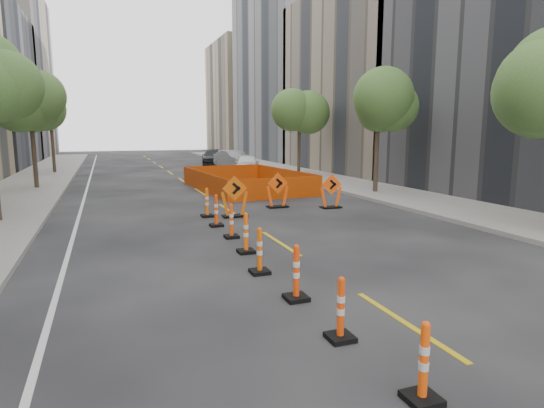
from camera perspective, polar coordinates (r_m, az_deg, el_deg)
name	(u,v)px	position (r m, az deg, el deg)	size (l,w,h in m)	color
ground_plane	(348,286)	(9.99, 9.47, -10.15)	(140.00, 140.00, 0.00)	black
sidewalk_right	(385,192)	(24.60, 13.98, 1.45)	(4.00, 90.00, 0.15)	gray
bld_right_c	(389,83)	(38.82, 14.47, 14.44)	(12.00, 16.00, 14.00)	gray
bld_right_d	(305,70)	(53.44, 4.20, 16.43)	(12.00, 18.00, 20.00)	gray
bld_right_e	(255,99)	(70.37, -2.16, 13.07)	(12.00, 14.00, 16.00)	tan
tree_l_c	(30,107)	(28.43, -28.07, 10.66)	(2.80, 2.80, 5.95)	#382B1E
tree_l_d	(50,114)	(38.36, -26.06, 10.16)	(2.80, 2.80, 5.95)	#382B1E
tree_r_b	(378,106)	(24.09, 13.19, 11.93)	(2.80, 2.80, 5.95)	#382B1E
tree_r_c	(299,113)	(32.92, 3.44, 11.37)	(2.80, 2.80, 5.95)	#382B1E
channelizer_1	(424,362)	(6.11, 18.52, -18.28)	(0.41, 0.41, 1.05)	#FF4D0A
channelizer_2	(341,309)	(7.41, 8.63, -12.84)	(0.41, 0.41, 1.05)	#EA3E09
channelizer_3	(296,272)	(8.95, 3.07, -8.57)	(0.44, 0.44, 1.12)	#F03D0A
channelizer_4	(260,251)	(10.55, -1.56, -5.86)	(0.43, 0.43, 1.10)	#DF5609
channelizer_5	(246,233)	(12.30, -3.29, -3.63)	(0.44, 0.44, 1.12)	#FF590A
channelizer_6	(231,221)	(14.05, -5.11, -2.12)	(0.42, 0.42, 1.07)	#FB470A
channelizer_7	(216,211)	(15.78, -7.02, -0.82)	(0.44, 0.44, 1.12)	#E94309
channelizer_8	(207,202)	(17.55, -8.17, 0.20)	(0.45, 0.45, 1.13)	#F85F0A
chevron_sign_left	(235,197)	(17.41, -4.72, 0.94)	(1.06, 0.63, 1.58)	#D75609
chevron_sign_center	(278,190)	(19.50, 0.70, 1.75)	(1.01, 0.60, 1.51)	#FF4F0A
chevron_sign_right	(331,191)	(19.50, 7.42, 1.62)	(0.98, 0.59, 1.47)	#FF4E0A
safety_fence	(246,180)	(25.70, -3.34, 3.05)	(4.97, 8.46, 1.06)	#FF660D
parked_car_near	(247,164)	(34.53, -3.12, 5.02)	(1.80, 4.47, 1.52)	white
parked_car_mid	(234,159)	(39.66, -4.82, 5.60)	(1.68, 4.82, 1.59)	gray
parked_car_far	(212,157)	(44.78, -7.50, 5.85)	(1.98, 4.87, 1.41)	black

